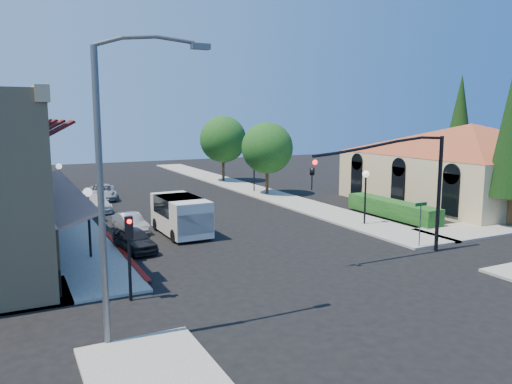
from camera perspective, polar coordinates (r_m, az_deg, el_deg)
name	(u,v)px	position (r m, az deg, el deg)	size (l,w,h in m)	color
ground	(326,281)	(21.94, 8.00, -10.05)	(120.00, 120.00, 0.00)	black
sidewalk_left	(52,200)	(44.68, -22.28, -0.90)	(3.50, 50.00, 0.12)	gray
sidewalk_right	(243,187)	(49.13, -1.52, 0.57)	(3.50, 50.00, 0.12)	gray
curb_red_strip	(124,255)	(26.47, -14.89, -6.98)	(0.25, 10.00, 0.06)	maroon
mission_building	(470,156)	(44.43, 23.24, 3.79)	(30.12, 30.12, 6.40)	#D0B789
hedge	(392,218)	(35.84, 15.26, -2.90)	(1.40, 8.00, 1.10)	#134314
conifer_far	(460,122)	(53.11, 22.25, 7.36)	(3.20, 3.20, 11.00)	#322214
street_tree_a	(267,148)	(44.27, 1.28, 5.05)	(4.56, 4.56, 6.48)	#322214
street_tree_b	(223,139)	(53.28, -3.79, 6.04)	(4.94, 4.94, 7.02)	#322214
signal_mast_arm	(409,176)	(25.84, 17.04, 1.80)	(8.01, 0.39, 6.00)	black
secondary_signal	(129,242)	(19.42, -14.30, -5.60)	(0.28, 0.42, 3.32)	black
cobra_streetlight	(112,176)	(15.37, -16.13, 1.80)	(3.60, 0.25, 9.31)	#595B5E
street_name_sign	(420,217)	(27.84, 18.28, -2.76)	(0.80, 0.06, 2.50)	#595B5E
lamppost_left_near	(88,205)	(25.61, -18.63, -1.39)	(0.44, 0.44, 3.57)	black
lamppost_left_far	(59,175)	(39.40, -21.55, 1.86)	(0.44, 0.44, 3.57)	black
lamppost_right_near	(366,184)	(32.58, 12.42, 0.95)	(0.44, 0.44, 3.57)	black
lamppost_right_far	(254,163)	(46.02, -0.22, 3.37)	(0.44, 0.44, 3.57)	black
white_van	(181,213)	(29.97, -8.58, -2.40)	(2.33, 5.10, 2.24)	silver
parked_car_a	(135,240)	(26.94, -13.71, -5.31)	(1.44, 3.58, 1.22)	black
parked_car_b	(130,223)	(31.39, -14.16, -3.42)	(1.21, 3.46, 1.14)	#9FA2A4
parked_car_c	(96,203)	(38.86, -17.85, -1.15)	(1.80, 4.44, 1.29)	silver
parked_car_d	(103,192)	(44.07, -17.10, -0.01)	(2.10, 4.55, 1.27)	#B5B7BB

